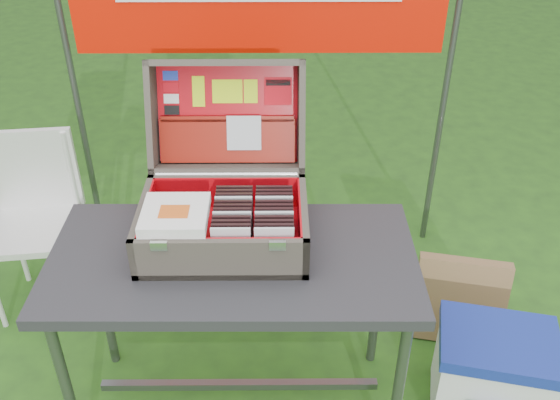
{
  "coord_description": "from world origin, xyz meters",
  "views": [
    {
      "loc": [
        0.07,
        -1.56,
        2.0
      ],
      "look_at": [
        0.08,
        0.1,
        0.9
      ],
      "focal_mm": 40.0,
      "sensor_mm": 36.0,
      "label": 1
    }
  ],
  "objects_px": {
    "suitcase": "(222,170)",
    "chair": "(32,232)",
    "table": "(237,337)",
    "cooler": "(491,373)",
    "cardboard_box": "(460,301)"
  },
  "relations": [
    {
      "from": "suitcase",
      "to": "chair",
      "type": "relative_size",
      "value": 0.68
    },
    {
      "from": "table",
      "to": "chair",
      "type": "relative_size",
      "value": 1.48
    },
    {
      "from": "cooler",
      "to": "chair",
      "type": "bearing_deg",
      "value": 174.76
    },
    {
      "from": "cooler",
      "to": "cardboard_box",
      "type": "xyz_separation_m",
      "value": [
        -0.03,
        0.38,
        0.01
      ]
    },
    {
      "from": "table",
      "to": "suitcase",
      "type": "bearing_deg",
      "value": 103.16
    },
    {
      "from": "table",
      "to": "suitcase",
      "type": "xyz_separation_m",
      "value": [
        -0.03,
        0.13,
        0.61
      ]
    },
    {
      "from": "table",
      "to": "suitcase",
      "type": "relative_size",
      "value": 2.17
    },
    {
      "from": "suitcase",
      "to": "cardboard_box",
      "type": "xyz_separation_m",
      "value": [
        0.94,
        0.24,
        -0.79
      ]
    },
    {
      "from": "chair",
      "to": "suitcase",
      "type": "bearing_deg",
      "value": -34.02
    },
    {
      "from": "cardboard_box",
      "to": "chair",
      "type": "bearing_deg",
      "value": -174.95
    },
    {
      "from": "table",
      "to": "cooler",
      "type": "xyz_separation_m",
      "value": [
        0.94,
        -0.01,
        -0.19
      ]
    },
    {
      "from": "table",
      "to": "cooler",
      "type": "height_order",
      "value": "table"
    },
    {
      "from": "chair",
      "to": "table",
      "type": "bearing_deg",
      "value": -39.41
    },
    {
      "from": "table",
      "to": "cardboard_box",
      "type": "distance_m",
      "value": 1.0
    },
    {
      "from": "suitcase",
      "to": "cooler",
      "type": "height_order",
      "value": "suitcase"
    }
  ]
}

